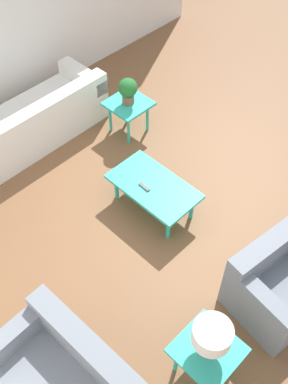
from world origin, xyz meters
name	(u,v)px	position (x,y,z in m)	size (l,w,h in m)	color
ground_plane	(169,209)	(0.00, 0.00, 0.00)	(14.00, 14.00, 0.00)	brown
wall_right	(2,16)	(3.06, 0.00, 1.35)	(0.12, 7.20, 2.70)	white
sofa	(36,121)	(2.20, 0.33, 0.29)	(0.87, 2.03, 0.73)	white
armchair	(279,284)	(-1.60, 0.12, 0.32)	(0.91, 1.05, 0.79)	slate
loveseat	(70,383)	(-0.85, 2.21, 0.31)	(1.36, 0.84, 0.79)	slate
coffee_table	(154,188)	(0.16, 0.11, 0.36)	(1.07, 0.61, 0.40)	#2DB79E
side_table_plant	(128,107)	(1.39, -0.66, 0.42)	(0.54, 0.54, 0.49)	#2DB79E
side_table_lamp	(207,352)	(-1.54, 1.21, 0.42)	(0.54, 0.54, 0.49)	#2DB79E
potted_plant	(128,90)	(1.39, -0.66, 0.70)	(0.26, 0.26, 0.38)	brown
table_lamp	(212,336)	(-1.54, 1.21, 0.78)	(0.34, 0.34, 0.41)	red
remote_control	(144,187)	(0.22, 0.21, 0.41)	(0.16, 0.05, 0.02)	#4C4C51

